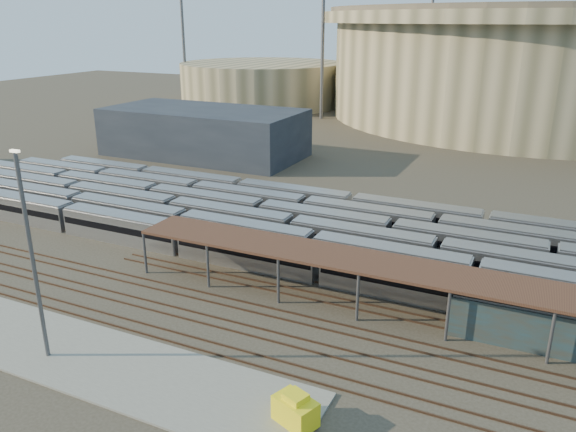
# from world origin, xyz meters

# --- Properties ---
(ground) EXTENTS (420.00, 420.00, 0.00)m
(ground) POSITION_xyz_m (0.00, 0.00, 0.00)
(ground) COLOR #383026
(ground) RESTS_ON ground
(apron) EXTENTS (50.00, 9.00, 0.20)m
(apron) POSITION_xyz_m (-5.00, -15.00, 0.10)
(apron) COLOR gray
(apron) RESTS_ON ground
(subway_trains) EXTENTS (128.09, 23.90, 3.60)m
(subway_trains) POSITION_xyz_m (1.80, 18.50, 1.80)
(subway_trains) COLOR #B1B1B6
(subway_trains) RESTS_ON ground
(inspection_shed) EXTENTS (60.30, 6.00, 5.30)m
(inspection_shed) POSITION_xyz_m (22.00, 4.00, 4.98)
(inspection_shed) COLOR #545458
(inspection_shed) RESTS_ON ground
(empty_tracks) EXTENTS (170.00, 9.62, 0.18)m
(empty_tracks) POSITION_xyz_m (0.00, -5.00, 0.09)
(empty_tracks) COLOR #4C3323
(empty_tracks) RESTS_ON ground
(stadium) EXTENTS (124.00, 124.00, 32.50)m
(stadium) POSITION_xyz_m (25.00, 140.00, 16.47)
(stadium) COLOR tan
(stadium) RESTS_ON ground
(secondary_arena) EXTENTS (56.00, 56.00, 14.00)m
(secondary_arena) POSITION_xyz_m (-60.00, 130.00, 7.00)
(secondary_arena) COLOR tan
(secondary_arena) RESTS_ON ground
(service_building) EXTENTS (42.00, 20.00, 10.00)m
(service_building) POSITION_xyz_m (-35.00, 55.00, 5.00)
(service_building) COLOR #1E232D
(service_building) RESTS_ON ground
(floodlight_0) EXTENTS (4.00, 1.00, 38.40)m
(floodlight_0) POSITION_xyz_m (-30.00, 110.00, 20.65)
(floodlight_0) COLOR #545458
(floodlight_0) RESTS_ON ground
(floodlight_1) EXTENTS (4.00, 1.00, 38.40)m
(floodlight_1) POSITION_xyz_m (-85.00, 120.00, 20.65)
(floodlight_1) COLOR #545458
(floodlight_1) RESTS_ON ground
(floodlight_3) EXTENTS (4.00, 1.00, 38.40)m
(floodlight_3) POSITION_xyz_m (-10.00, 160.00, 20.65)
(floodlight_3) COLOR #545458
(floodlight_3) RESTS_ON ground
(teal_boxcar) EXTENTS (17.14, 3.56, 3.99)m
(teal_boxcar) POSITION_xyz_m (34.69, 4.00, 1.99)
(teal_boxcar) COLOR #1E3E4B
(teal_boxcar) RESTS_ON ground
(yard_light_pole) EXTENTS (0.82, 0.36, 18.30)m
(yard_light_pole) POSITION_xyz_m (-4.69, -16.27, 9.43)
(yard_light_pole) COLOR #545458
(yard_light_pole) RESTS_ON apron
(yellow_equipment) EXTENTS (3.66, 2.99, 1.97)m
(yellow_equipment) POSITION_xyz_m (18.50, -14.95, 1.19)
(yellow_equipment) COLOR yellow
(yellow_equipment) RESTS_ON apron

